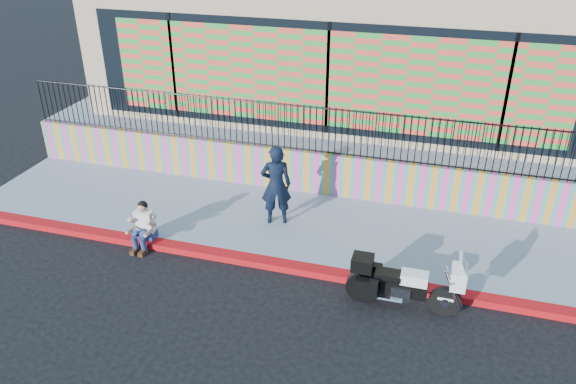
% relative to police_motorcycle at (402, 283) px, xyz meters
% --- Properties ---
extents(ground, '(90.00, 90.00, 0.00)m').
position_rel_police_motorcycle_xyz_m(ground, '(-2.54, 0.54, -0.55)').
color(ground, black).
rests_on(ground, ground).
extents(red_curb, '(16.00, 0.30, 0.15)m').
position_rel_police_motorcycle_xyz_m(red_curb, '(-2.54, 0.54, -0.47)').
color(red_curb, red).
rests_on(red_curb, ground).
extents(sidewalk, '(16.00, 3.00, 0.15)m').
position_rel_police_motorcycle_xyz_m(sidewalk, '(-2.54, 2.19, -0.47)').
color(sidewalk, gray).
rests_on(sidewalk, ground).
extents(mural_wall, '(16.00, 0.20, 1.10)m').
position_rel_police_motorcycle_xyz_m(mural_wall, '(-2.54, 3.79, 0.15)').
color(mural_wall, '#FF439D').
rests_on(mural_wall, sidewalk).
extents(metal_fence, '(15.80, 0.04, 1.20)m').
position_rel_police_motorcycle_xyz_m(metal_fence, '(-2.54, 3.79, 1.30)').
color(metal_fence, black).
rests_on(metal_fence, mural_wall).
extents(elevated_platform, '(16.00, 10.00, 1.25)m').
position_rel_police_motorcycle_xyz_m(elevated_platform, '(-2.54, 8.89, 0.08)').
color(elevated_platform, gray).
rests_on(elevated_platform, ground).
extents(storefront_building, '(14.00, 8.06, 4.00)m').
position_rel_police_motorcycle_xyz_m(storefront_building, '(-2.54, 8.67, 2.70)').
color(storefront_building, '#CDA789').
rests_on(storefront_building, elevated_platform).
extents(police_motorcycle, '(2.11, 0.70, 1.31)m').
position_rel_police_motorcycle_xyz_m(police_motorcycle, '(0.00, 0.00, 0.00)').
color(police_motorcycle, black).
rests_on(police_motorcycle, ground).
extents(police_officer, '(0.81, 0.66, 1.91)m').
position_rel_police_motorcycle_xyz_m(police_officer, '(-3.10, 2.09, 0.55)').
color(police_officer, black).
rests_on(police_officer, sidewalk).
extents(seated_man, '(0.54, 0.71, 1.06)m').
position_rel_police_motorcycle_xyz_m(seated_man, '(-5.64, 0.45, -0.10)').
color(seated_man, navy).
rests_on(seated_man, ground).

